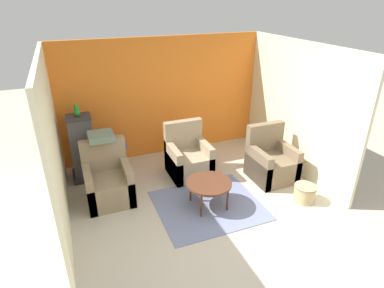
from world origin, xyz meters
name	(u,v)px	position (x,y,z in m)	size (l,w,h in m)	color
ground_plane	(233,243)	(0.00, 0.00, 0.00)	(20.00, 20.00, 0.00)	beige
wall_back_accent	(163,98)	(0.00, 3.16, 1.22)	(4.32, 0.06, 2.44)	orange
wall_left	(54,144)	(-2.13, 1.57, 1.22)	(0.06, 3.13, 2.44)	beige
wall_right	(297,108)	(2.13, 1.57, 1.22)	(0.06, 3.13, 2.44)	beige
area_rug	(208,205)	(0.04, 0.94, 0.01)	(1.66, 1.48, 0.01)	slate
coffee_table	(209,184)	(0.04, 0.94, 0.41)	(0.73, 0.73, 0.45)	#512D1E
armchair_left	(108,183)	(-1.43, 1.73, 0.32)	(0.74, 0.76, 1.00)	#8E7A5B
armchair_right	(271,163)	(1.48, 1.32, 0.32)	(0.74, 0.76, 1.00)	#7A664C
armchair_middle	(188,159)	(0.10, 2.02, 0.32)	(0.74, 0.76, 1.00)	#9E896B
birdcage	(83,149)	(-1.73, 2.64, 0.59)	(0.50, 0.50, 1.22)	#353539
parrot	(77,111)	(-1.73, 2.64, 1.32)	(0.11, 0.19, 0.23)	#1E842D
potted_plant	(120,151)	(-1.07, 2.63, 0.42)	(0.32, 0.29, 0.69)	brown
wicker_basket	(305,193)	(1.59, 0.47, 0.15)	(0.37, 0.37, 0.29)	tan
throw_pillow	(101,136)	(-1.43, 2.00, 1.05)	(0.41, 0.41, 0.10)	slate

